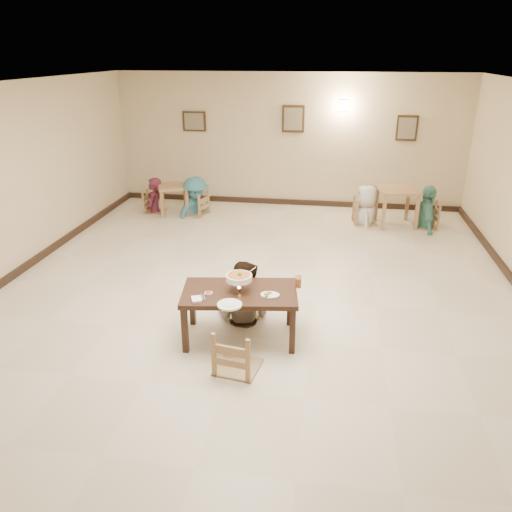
% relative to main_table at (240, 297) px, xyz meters
% --- Properties ---
extents(floor, '(10.00, 10.00, 0.00)m').
position_rel_main_table_xyz_m(floor, '(0.01, 1.13, -0.59)').
color(floor, beige).
rests_on(floor, ground).
extents(ceiling, '(10.00, 10.00, 0.00)m').
position_rel_main_table_xyz_m(ceiling, '(0.01, 1.13, 2.41)').
color(ceiling, white).
rests_on(ceiling, wall_back).
extents(wall_back, '(10.00, 0.00, 10.00)m').
position_rel_main_table_xyz_m(wall_back, '(0.01, 6.13, 0.91)').
color(wall_back, beige).
rests_on(wall_back, floor).
extents(wall_front, '(10.00, 0.00, 10.00)m').
position_rel_main_table_xyz_m(wall_front, '(0.01, -3.87, 0.91)').
color(wall_front, beige).
rests_on(wall_front, floor).
extents(baseboard_back, '(8.00, 0.06, 0.12)m').
position_rel_main_table_xyz_m(baseboard_back, '(0.01, 6.10, -0.53)').
color(baseboard_back, black).
rests_on(baseboard_back, floor).
extents(baseboard_left, '(0.06, 10.00, 0.12)m').
position_rel_main_table_xyz_m(baseboard_left, '(-3.96, 1.13, -0.53)').
color(baseboard_left, black).
rests_on(baseboard_left, floor).
extents(picture_a, '(0.55, 0.04, 0.45)m').
position_rel_main_table_xyz_m(picture_a, '(-2.19, 6.08, 1.31)').
color(picture_a, '#312113').
rests_on(picture_a, wall_back).
extents(picture_b, '(0.50, 0.04, 0.60)m').
position_rel_main_table_xyz_m(picture_b, '(0.11, 6.08, 1.41)').
color(picture_b, '#312113').
rests_on(picture_b, wall_back).
extents(picture_c, '(0.45, 0.04, 0.55)m').
position_rel_main_table_xyz_m(picture_c, '(2.61, 6.08, 1.26)').
color(picture_c, '#312113').
rests_on(picture_c, wall_back).
extents(wall_sconce, '(0.16, 0.05, 0.22)m').
position_rel_main_table_xyz_m(wall_sconce, '(1.21, 6.09, 1.71)').
color(wall_sconce, '#FFD88C').
rests_on(wall_sconce, wall_back).
extents(main_table, '(1.51, 0.99, 0.66)m').
position_rel_main_table_xyz_m(main_table, '(0.00, 0.00, 0.00)').
color(main_table, '#311A0F').
rests_on(main_table, floor).
extents(chair_far, '(0.41, 0.41, 0.88)m').
position_rel_main_table_xyz_m(chair_far, '(-0.07, 0.64, -0.15)').
color(chair_far, '#A38459').
rests_on(chair_far, floor).
extents(chair_near, '(0.49, 0.49, 1.03)m').
position_rel_main_table_xyz_m(chair_near, '(0.10, -0.66, -0.07)').
color(chair_near, '#A38459').
rests_on(chair_near, floor).
extents(main_diner, '(0.94, 0.81, 1.66)m').
position_rel_main_table_xyz_m(main_diner, '(-0.06, 0.53, 0.25)').
color(main_diner, gray).
rests_on(main_diner, floor).
extents(curry_warmer, '(0.37, 0.33, 0.29)m').
position_rel_main_table_xyz_m(curry_warmer, '(-0.01, 0.02, 0.25)').
color(curry_warmer, silver).
rests_on(curry_warmer, main_table).
extents(rice_plate_far, '(0.28, 0.28, 0.06)m').
position_rel_main_table_xyz_m(rice_plate_far, '(-0.08, 0.29, 0.09)').
color(rice_plate_far, white).
rests_on(rice_plate_far, main_table).
extents(rice_plate_near, '(0.29, 0.29, 0.07)m').
position_rel_main_table_xyz_m(rice_plate_near, '(-0.04, -0.39, 0.09)').
color(rice_plate_near, white).
rests_on(rice_plate_near, main_table).
extents(fried_plate, '(0.23, 0.23, 0.05)m').
position_rel_main_table_xyz_m(fried_plate, '(0.39, -0.07, 0.10)').
color(fried_plate, white).
rests_on(fried_plate, main_table).
extents(chili_dish, '(0.10, 0.10, 0.02)m').
position_rel_main_table_xyz_m(chili_dish, '(-0.36, -0.13, 0.09)').
color(chili_dish, white).
rests_on(chili_dish, main_table).
extents(napkin_cutlery, '(0.19, 0.25, 0.03)m').
position_rel_main_table_xyz_m(napkin_cutlery, '(-0.46, -0.32, 0.09)').
color(napkin_cutlery, white).
rests_on(napkin_cutlery, main_table).
extents(drink_glass, '(0.08, 0.08, 0.15)m').
position_rel_main_table_xyz_m(drink_glass, '(0.71, 0.22, 0.15)').
color(drink_glass, white).
rests_on(drink_glass, main_table).
extents(bg_table_left, '(0.85, 0.85, 0.66)m').
position_rel_main_table_xyz_m(bg_table_left, '(-2.42, 4.96, -0.06)').
color(bg_table_left, '#9E764F').
rests_on(bg_table_left, floor).
extents(bg_table_right, '(0.91, 0.91, 0.79)m').
position_rel_main_table_xyz_m(bg_table_right, '(2.41, 4.91, 0.07)').
color(bg_table_right, '#9E764F').
rests_on(bg_table_right, floor).
extents(bg_chair_ll, '(0.43, 0.43, 0.92)m').
position_rel_main_table_xyz_m(bg_chair_ll, '(-2.91, 4.98, -0.13)').
color(bg_chair_ll, '#A38459').
rests_on(bg_chair_ll, floor).
extents(bg_chair_lr, '(0.48, 0.48, 1.01)m').
position_rel_main_table_xyz_m(bg_chair_lr, '(-1.94, 4.96, -0.08)').
color(bg_chair_lr, '#A38459').
rests_on(bg_chair_lr, floor).
extents(bg_chair_rl, '(0.49, 0.49, 1.04)m').
position_rel_main_table_xyz_m(bg_chair_rl, '(1.80, 4.94, -0.07)').
color(bg_chair_rl, '#A38459').
rests_on(bg_chair_rl, floor).
extents(bg_chair_rr, '(0.46, 0.46, 0.99)m').
position_rel_main_table_xyz_m(bg_chair_rr, '(3.03, 4.86, -0.09)').
color(bg_chair_rr, '#A38459').
rests_on(bg_chair_rr, floor).
extents(bg_diner_a, '(0.38, 0.58, 1.60)m').
position_rel_main_table_xyz_m(bg_diner_a, '(-2.91, 4.98, 0.21)').
color(bg_diner_a, '#521B2D').
rests_on(bg_diner_a, floor).
extents(bg_diner_b, '(1.04, 1.28, 1.72)m').
position_rel_main_table_xyz_m(bg_diner_b, '(-1.94, 4.96, 0.27)').
color(bg_diner_b, teal).
rests_on(bg_diner_b, floor).
extents(bg_diner_c, '(0.57, 0.83, 1.65)m').
position_rel_main_table_xyz_m(bg_diner_c, '(1.80, 4.94, 0.24)').
color(bg_diner_c, silver).
rests_on(bg_diner_c, floor).
extents(bg_diner_d, '(0.49, 1.07, 1.78)m').
position_rel_main_table_xyz_m(bg_diner_d, '(3.03, 4.86, 0.30)').
color(bg_diner_d, '#539A88').
rests_on(bg_diner_d, floor).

